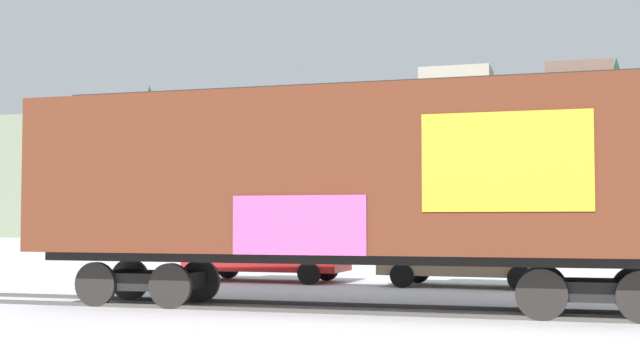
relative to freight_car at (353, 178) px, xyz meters
The scene contains 6 objects.
ground_plane 2.64m from the freight_car, behind, with size 260.00×260.00×0.00m, color silver.
track 2.75m from the freight_car, ahead, with size 60.00×4.75×0.08m.
freight_car is the anchor object (origin of this frame).
hillside 71.97m from the freight_car, 90.12° to the left, with size 159.73×30.97×17.80m.
parked_car_red 8.55m from the freight_car, 124.80° to the left, with size 4.74×1.96×1.54m.
parked_car_tan 7.09m from the freight_car, 80.81° to the left, with size 4.55×2.07×1.70m.
Camera 1 is at (5.03, -16.05, 1.78)m, focal length 47.26 mm.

